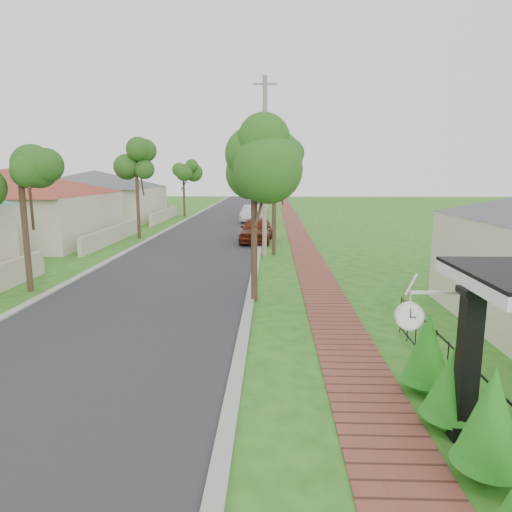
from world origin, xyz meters
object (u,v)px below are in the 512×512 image
(utility_pole, at_px, (265,168))
(station_clock, at_px, (411,314))
(parked_car_white, at_px, (252,214))
(porch_post, at_px, (467,372))
(near_tree, at_px, (254,163))
(parked_car_red, at_px, (256,230))

(utility_pole, relative_size, station_clock, 8.75)
(utility_pole, bearing_deg, parked_car_white, 94.63)
(porch_post, xyz_separation_m, near_tree, (-3.75, 8.00, 3.47))
(porch_post, distance_m, parked_car_white, 34.23)
(porch_post, distance_m, near_tree, 9.49)
(parked_car_red, relative_size, utility_pole, 0.51)
(parked_car_red, xyz_separation_m, station_clock, (3.33, -21.19, 1.16))
(porch_post, bearing_deg, station_clock, 154.12)
(parked_car_white, distance_m, near_tree, 26.18)
(porch_post, bearing_deg, parked_car_red, 100.88)
(parked_car_red, bearing_deg, near_tree, -84.91)
(porch_post, relative_size, station_clock, 2.44)
(near_tree, height_order, utility_pole, utility_pole)
(parked_car_white, height_order, near_tree, near_tree)
(near_tree, xyz_separation_m, station_clock, (2.93, -7.60, -2.64))
(porch_post, distance_m, utility_pole, 17.36)
(near_tree, distance_m, utility_pole, 8.64)
(parked_car_red, relative_size, parked_car_white, 1.02)
(parked_car_white, bearing_deg, utility_pole, -79.32)
(near_tree, bearing_deg, porch_post, -64.89)
(porch_post, xyz_separation_m, parked_car_red, (-4.15, 21.59, -0.33))
(porch_post, xyz_separation_m, utility_pole, (-3.54, 16.64, 3.46))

